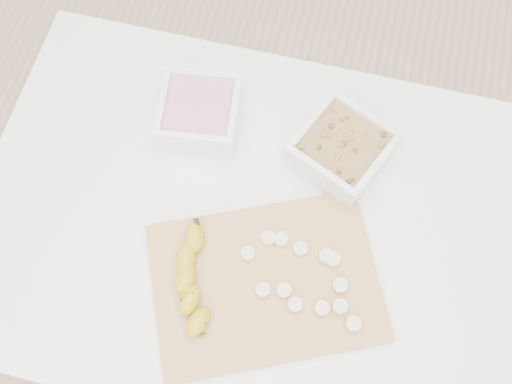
% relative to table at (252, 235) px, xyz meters
% --- Properties ---
extents(ground, '(3.50, 3.50, 0.00)m').
position_rel_table_xyz_m(ground, '(0.00, 0.00, -0.65)').
color(ground, '#C6AD89').
rests_on(ground, ground).
extents(table, '(1.00, 0.70, 0.75)m').
position_rel_table_xyz_m(table, '(0.00, 0.00, 0.00)').
color(table, white).
rests_on(table, ground).
extents(bowl_yogurt, '(0.16, 0.16, 0.07)m').
position_rel_table_xyz_m(bowl_yogurt, '(-0.14, 0.17, 0.13)').
color(bowl_yogurt, white).
rests_on(bowl_yogurt, table).
extents(bowl_granola, '(0.20, 0.20, 0.07)m').
position_rel_table_xyz_m(bowl_granola, '(0.13, 0.16, 0.13)').
color(bowl_granola, white).
rests_on(bowl_granola, table).
extents(cutting_board, '(0.46, 0.40, 0.01)m').
position_rel_table_xyz_m(cutting_board, '(0.05, -0.11, 0.10)').
color(cutting_board, tan).
rests_on(cutting_board, table).
extents(banana, '(0.07, 0.19, 0.03)m').
position_rel_table_xyz_m(banana, '(-0.07, -0.14, 0.13)').
color(banana, gold).
rests_on(banana, cutting_board).
extents(banana_slices, '(0.22, 0.14, 0.02)m').
position_rel_table_xyz_m(banana_slices, '(0.11, -0.09, 0.12)').
color(banana_slices, beige).
rests_on(banana_slices, cutting_board).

